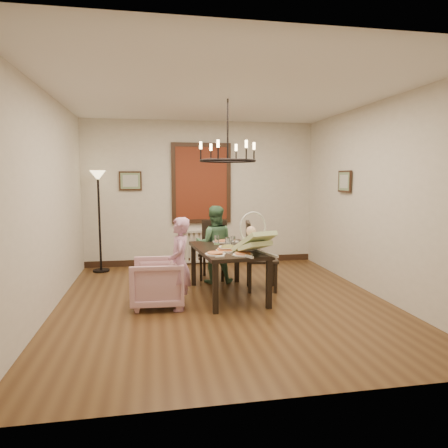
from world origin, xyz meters
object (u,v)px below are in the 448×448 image
object	(u,v)px
baby_bouncer	(254,240)
floor_lamp	(99,223)
dining_table	(228,254)
elderly_woman	(180,271)
drinking_glass	(228,242)
armchair	(158,283)
chair_far	(213,250)
seated_man	(214,251)
chair_right	(262,256)

from	to	relation	value
baby_bouncer	floor_lamp	bearing A→B (deg)	114.39
dining_table	elderly_woman	xyz separation A→B (m)	(-0.72, -0.47, -0.12)
drinking_glass	armchair	bearing A→B (deg)	-158.93
dining_table	floor_lamp	distance (m)	2.77
chair_far	seated_man	world-z (taller)	seated_man
chair_far	armchair	size ratio (longest dim) A/B	1.42
chair_far	drinking_glass	size ratio (longest dim) A/B	7.22
seated_man	baby_bouncer	size ratio (longest dim) A/B	1.74
armchair	baby_bouncer	bearing A→B (deg)	81.61
dining_table	floor_lamp	world-z (taller)	floor_lamp
chair_right	armchair	size ratio (longest dim) A/B	1.51
dining_table	chair_far	size ratio (longest dim) A/B	1.59
floor_lamp	seated_man	bearing A→B (deg)	-29.96
chair_far	armchair	distance (m)	1.61
seated_man	chair_right	bearing A→B (deg)	147.55
chair_far	drinking_glass	bearing A→B (deg)	-68.53
seated_man	baby_bouncer	xyz separation A→B (m)	(0.32, -1.32, 0.38)
dining_table	seated_man	world-z (taller)	seated_man
elderly_woman	drinking_glass	size ratio (longest dim) A/B	7.28
floor_lamp	chair_far	bearing A→B (deg)	-24.34
chair_far	seated_man	xyz separation A→B (m)	(-0.01, -0.23, 0.03)
dining_table	chair_right	world-z (taller)	chair_right
dining_table	chair_far	bearing A→B (deg)	87.70
elderly_woman	drinking_glass	xyz separation A→B (m)	(0.75, 0.58, 0.27)
drinking_glass	elderly_woman	bearing A→B (deg)	-142.22
floor_lamp	armchair	bearing A→B (deg)	-65.30
chair_far	drinking_glass	xyz separation A→B (m)	(0.08, -0.90, 0.28)
chair_far	armchair	xyz separation A→B (m)	(-0.95, -1.29, -0.18)
dining_table	chair_right	distance (m)	0.62
dining_table	armchair	size ratio (longest dim) A/B	2.25
chair_right	floor_lamp	bearing A→B (deg)	67.20
drinking_glass	floor_lamp	xyz separation A→B (m)	(-2.03, 1.78, 0.13)
elderly_woman	seated_man	distance (m)	1.40
dining_table	armchair	xyz separation A→B (m)	(-1.01, -0.29, -0.30)
chair_far	seated_man	size ratio (longest dim) A/B	0.95
drinking_glass	floor_lamp	bearing A→B (deg)	138.77
chair_right	baby_bouncer	xyz separation A→B (m)	(-0.33, -0.77, 0.37)
chair_right	drinking_glass	size ratio (longest dim) A/B	7.72
elderly_woman	chair_far	bearing A→B (deg)	158.48
dining_table	drinking_glass	world-z (taller)	drinking_glass
armchair	seated_man	bearing A→B (deg)	142.07
elderly_woman	drinking_glass	distance (m)	0.98
seated_man	floor_lamp	size ratio (longest dim) A/B	0.58
chair_right	floor_lamp	size ratio (longest dim) A/B	0.59
dining_table	chair_far	world-z (taller)	chair_far
baby_bouncer	seated_man	bearing A→B (deg)	85.24
dining_table	armchair	world-z (taller)	dining_table
seated_man	floor_lamp	distance (m)	2.26
chair_right	elderly_woman	world-z (taller)	chair_right
elderly_woman	dining_table	bearing A→B (deg)	125.55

